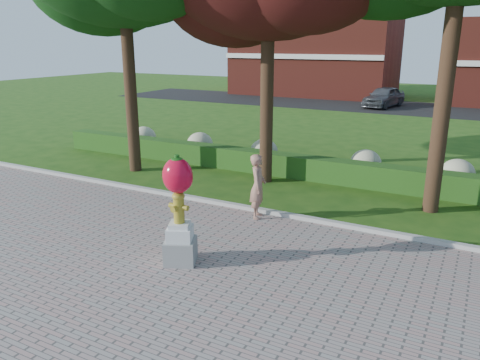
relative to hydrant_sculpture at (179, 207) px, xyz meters
The scene contains 9 objects.
ground 1.78m from the hydrant_sculpture, 34.75° to the left, with size 100.00×100.00×0.00m, color #204912.
curb 4.00m from the hydrant_sculpture, 75.19° to the left, with size 40.00×0.18×0.15m, color #ADADA5.
lawn_hedge 7.79m from the hydrant_sculpture, 82.79° to the left, with size 24.00×0.70×0.80m, color #234C15.
hydrangea_row 8.84m from the hydrant_sculpture, 79.92° to the left, with size 20.10×1.10×0.99m.
street 28.72m from the hydrant_sculpture, 88.06° to the left, with size 50.00×8.00×0.02m, color black.
building_left 35.90m from the hydrant_sculpture, 104.60° to the left, with size 14.00×8.00×7.00m, color maroon.
hydrant_sculpture is the anchor object (origin of this frame).
woman 3.31m from the hydrant_sculpture, 84.73° to the left, with size 0.65×0.43×1.79m, color #9F6E5B.
parked_car 28.27m from the hydrant_sculpture, 92.74° to the left, with size 1.80×4.47×1.52m, color #46494E.
Camera 1 is at (4.58, -8.38, 4.73)m, focal length 35.00 mm.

